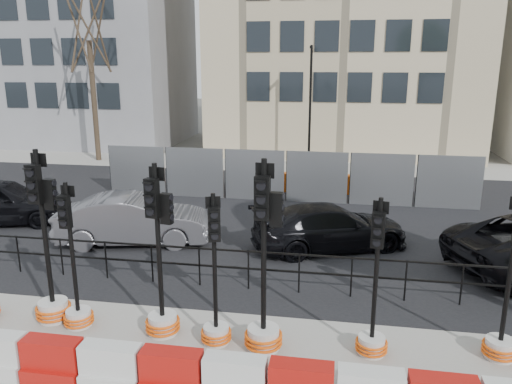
% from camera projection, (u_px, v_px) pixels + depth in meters
% --- Properties ---
extents(ground, '(120.00, 120.00, 0.00)m').
position_uv_depth(ground, '(238.00, 314.00, 10.78)').
color(ground, '#51514C').
rests_on(ground, ground).
extents(road, '(40.00, 14.00, 0.03)m').
position_uv_depth(road, '(279.00, 217.00, 17.45)').
color(road, black).
rests_on(road, ground).
extents(sidewalk_far, '(40.00, 4.00, 0.02)m').
position_uv_depth(sidewalk_far, '(300.00, 165.00, 26.03)').
color(sidewalk_far, gray).
rests_on(sidewalk_far, ground).
extents(building_grey, '(11.00, 9.06, 14.00)m').
position_uv_depth(building_grey, '(94.00, 33.00, 32.20)').
color(building_grey, gray).
rests_on(building_grey, ground).
extents(kerb_railing, '(18.00, 0.04, 1.00)m').
position_uv_depth(kerb_railing, '(248.00, 263.00, 11.75)').
color(kerb_railing, black).
rests_on(kerb_railing, ground).
extents(heras_fencing, '(14.33, 1.72, 2.00)m').
position_uv_depth(heras_fencing, '(287.00, 180.00, 19.95)').
color(heras_fencing, gray).
rests_on(heras_fencing, ground).
extents(lamp_post_far, '(0.12, 0.56, 6.00)m').
position_uv_depth(lamp_post_far, '(310.00, 105.00, 24.15)').
color(lamp_post_far, black).
rests_on(lamp_post_far, ground).
extents(tree_bare_far, '(2.00, 2.00, 9.00)m').
position_uv_depth(tree_bare_far, '(88.00, 33.00, 25.63)').
color(tree_bare_far, '#473828').
rests_on(tree_bare_far, ground).
extents(barrier_row, '(14.65, 0.50, 0.80)m').
position_uv_depth(barrier_row, '(203.00, 378.00, 8.02)').
color(barrier_row, red).
rests_on(barrier_row, ground).
extents(traffic_signal_b, '(0.72, 0.72, 3.66)m').
position_uv_depth(traffic_signal_b, '(50.00, 283.00, 10.30)').
color(traffic_signal_b, silver).
rests_on(traffic_signal_b, ground).
extents(traffic_signal_c, '(0.60, 0.60, 3.06)m').
position_uv_depth(traffic_signal_c, '(76.00, 299.00, 10.12)').
color(traffic_signal_c, silver).
rests_on(traffic_signal_c, ground).
extents(traffic_signal_d, '(0.69, 0.69, 3.50)m').
position_uv_depth(traffic_signal_d, '(161.00, 296.00, 9.78)').
color(traffic_signal_d, silver).
rests_on(traffic_signal_d, ground).
extents(traffic_signal_e, '(0.59, 0.59, 3.01)m').
position_uv_depth(traffic_signal_e, '(216.00, 314.00, 9.51)').
color(traffic_signal_e, silver).
rests_on(traffic_signal_e, ground).
extents(traffic_signal_f, '(0.73, 0.73, 3.69)m').
position_uv_depth(traffic_signal_f, '(264.00, 307.00, 9.25)').
color(traffic_signal_f, silver).
rests_on(traffic_signal_f, ground).
extents(traffic_signal_g, '(0.60, 0.60, 3.04)m').
position_uv_depth(traffic_signal_g, '(373.00, 324.00, 9.15)').
color(traffic_signal_g, silver).
rests_on(traffic_signal_g, ground).
extents(traffic_signal_h, '(0.62, 0.62, 3.16)m').
position_uv_depth(traffic_signal_h, '(503.00, 327.00, 9.02)').
color(traffic_signal_h, silver).
rests_on(traffic_signal_h, ground).
extents(car_a, '(4.10, 5.41, 1.53)m').
position_uv_depth(car_a, '(0.00, 201.00, 16.58)').
color(car_a, black).
rests_on(car_a, ground).
extents(car_b, '(3.43, 5.11, 1.47)m').
position_uv_depth(car_b, '(134.00, 220.00, 14.79)').
color(car_b, '#4E4D53').
rests_on(car_b, ground).
extents(car_c, '(5.13, 5.86, 1.31)m').
position_uv_depth(car_c, '(330.00, 227.00, 14.38)').
color(car_c, black).
rests_on(car_c, ground).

